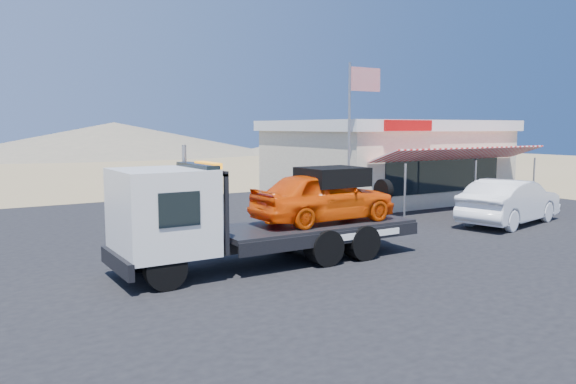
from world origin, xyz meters
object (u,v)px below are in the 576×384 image
object	(u,v)px
flagpole	(354,123)
jerky_store	(385,159)
white_sedan	(510,202)
tow_truck	(265,209)

from	to	relation	value
flagpole	jerky_store	bearing A→B (deg)	38.79
flagpole	white_sedan	bearing A→B (deg)	-41.44
white_sedan	jerky_store	bearing A→B (deg)	-20.46
tow_truck	white_sedan	size ratio (longest dim) A/B	1.61
white_sedan	flagpole	bearing A→B (deg)	36.47
white_sedan	jerky_store	distance (m)	8.47
jerky_store	flagpole	bearing A→B (deg)	-141.21
white_sedan	jerky_store	size ratio (longest dim) A/B	0.49
tow_truck	white_sedan	world-z (taller)	tow_truck
white_sedan	flagpole	size ratio (longest dim) A/B	0.84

